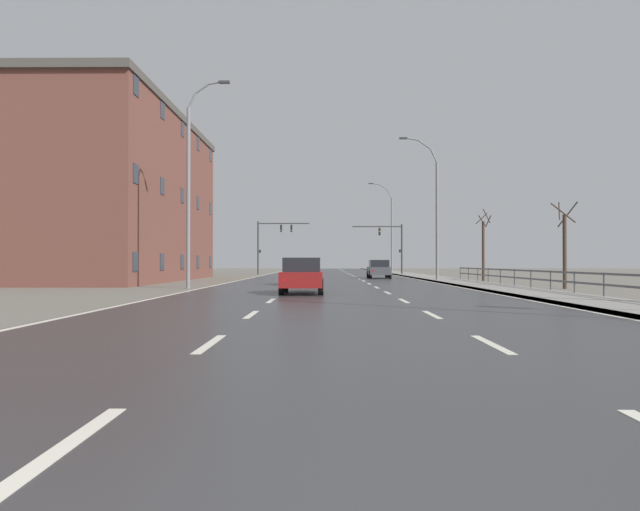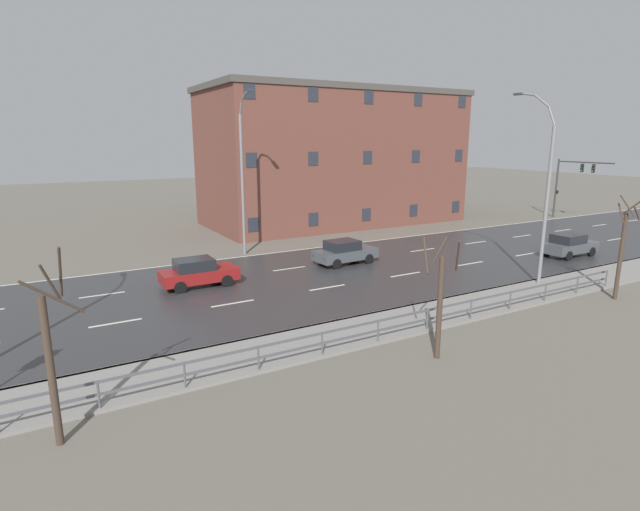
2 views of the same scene
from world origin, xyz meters
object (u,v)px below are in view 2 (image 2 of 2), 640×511
object	(u,v)px
car_far_right	(198,272)
car_distant	(569,245)
street_lamp_midground	(544,193)
car_mid_centre	(345,252)
brick_building	(334,157)
traffic_signal_left	(570,178)
street_lamp_left_bank	(243,177)

from	to	relation	value
car_far_right	car_distant	bearing A→B (deg)	77.02
street_lamp_midground	car_far_right	distance (m)	19.20
car_mid_centre	brick_building	bearing A→B (deg)	147.94
car_far_right	car_distant	size ratio (longest dim) A/B	1.00
traffic_signal_left	car_mid_centre	bearing A→B (deg)	-80.95
traffic_signal_left	car_mid_centre	distance (m)	30.22
street_lamp_midground	brick_building	distance (m)	24.14
car_far_right	car_mid_centre	xyz separation A→B (m)	(-0.29, 9.67, 0.00)
street_lamp_midground	car_distant	xyz separation A→B (m)	(-3.28, 7.72, -4.26)
street_lamp_midground	car_far_right	xyz separation A→B (m)	(-8.82, -16.51, -4.26)
car_far_right	car_mid_centre	distance (m)	9.68
traffic_signal_left	car_far_right	size ratio (longest dim) A/B	1.45
street_lamp_left_bank	brick_building	xyz separation A→B (m)	(-9.19, 12.79, 0.83)
traffic_signal_left	brick_building	size ratio (longest dim) A/B	0.25
car_distant	brick_building	distance (m)	22.39
street_lamp_midground	street_lamp_left_bank	distance (m)	18.74
street_lamp_midground	car_distant	world-z (taller)	street_lamp_midground
street_lamp_midground	street_lamp_left_bank	size ratio (longest dim) A/B	0.95
car_distant	brick_building	world-z (taller)	brick_building
street_lamp_midground	car_mid_centre	world-z (taller)	street_lamp_midground
street_lamp_midground	traffic_signal_left	bearing A→B (deg)	121.23
car_mid_centre	car_distant	world-z (taller)	same
brick_building	car_mid_centre	bearing A→B (deg)	-28.85
brick_building	traffic_signal_left	bearing A→B (deg)	64.47
car_distant	car_far_right	bearing A→B (deg)	-102.94
car_far_right	car_distant	world-z (taller)	same
street_lamp_left_bank	traffic_signal_left	xyz separation A→B (m)	(1.04, 34.21, -1.25)
car_far_right	brick_building	world-z (taller)	brick_building
car_mid_centre	brick_building	distance (m)	17.91
street_lamp_left_bank	car_mid_centre	world-z (taller)	street_lamp_left_bank
car_mid_centre	street_lamp_midground	bearing A→B (deg)	33.66
car_far_right	brick_building	distance (m)	24.13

